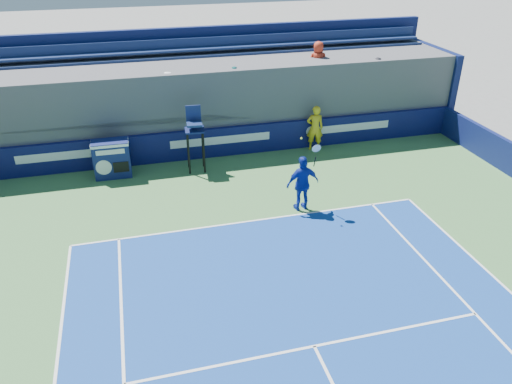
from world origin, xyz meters
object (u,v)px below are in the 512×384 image
object	(u,v)px
umpire_chair	(195,132)
tennis_player	(303,183)
match_clock	(112,158)
ball_person	(315,128)

from	to	relation	value
umpire_chair	tennis_player	xyz separation A→B (m)	(2.87, -3.83, -0.58)
umpire_chair	tennis_player	world-z (taller)	tennis_player
tennis_player	umpire_chair	bearing A→B (deg)	126.84
umpire_chair	tennis_player	distance (m)	4.82
match_clock	umpire_chair	distance (m)	3.17
ball_person	match_clock	size ratio (longest dim) A/B	1.34
match_clock	umpire_chair	world-z (taller)	umpire_chair
umpire_chair	tennis_player	size ratio (longest dim) A/B	0.96
umpire_chair	match_clock	bearing A→B (deg)	175.51
match_clock	umpire_chair	xyz separation A→B (m)	(3.06, -0.24, 0.79)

